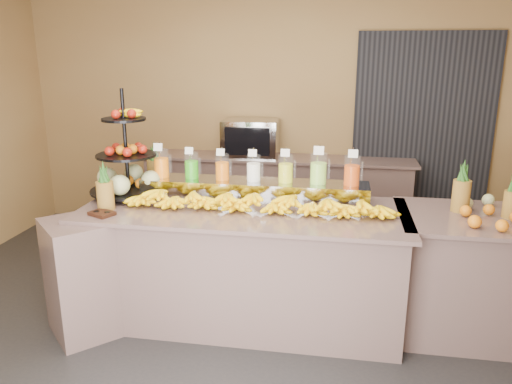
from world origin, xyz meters
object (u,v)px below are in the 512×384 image
(pitcher_tray, at_px, (254,190))
(right_fruit_pile, at_px, (486,208))
(condiment_caddy, at_px, (102,213))
(fruit_stand, at_px, (132,169))
(oven_warmer, at_px, (251,138))
(banana_heap, at_px, (258,200))

(pitcher_tray, distance_m, right_fruit_pile, 1.75)
(condiment_caddy, height_order, right_fruit_pile, right_fruit_pile)
(fruit_stand, height_order, right_fruit_pile, fruit_stand)
(fruit_stand, xyz_separation_m, right_fruit_pile, (2.74, -0.13, -0.15))
(fruit_stand, bearing_deg, oven_warmer, 51.45)
(fruit_stand, bearing_deg, banana_heap, -28.77)
(condiment_caddy, bearing_deg, pitcher_tray, 30.70)
(pitcher_tray, height_order, condiment_caddy, pitcher_tray)
(condiment_caddy, xyz_separation_m, oven_warmer, (0.70, 2.28, 0.19))
(oven_warmer, bearing_deg, fruit_stand, -112.15)
(pitcher_tray, distance_m, oven_warmer, 1.71)
(pitcher_tray, relative_size, condiment_caddy, 10.67)
(banana_heap, distance_m, fruit_stand, 1.12)
(right_fruit_pile, height_order, oven_warmer, oven_warmer)
(pitcher_tray, height_order, fruit_stand, fruit_stand)
(pitcher_tray, relative_size, fruit_stand, 2.10)
(right_fruit_pile, distance_m, oven_warmer, 2.80)
(oven_warmer, bearing_deg, condiment_caddy, -108.15)
(oven_warmer, bearing_deg, right_fruit_pile, -43.45)
(condiment_caddy, xyz_separation_m, right_fruit_pile, (2.77, 0.40, 0.06))
(pitcher_tray, bearing_deg, oven_warmer, 101.03)
(pitcher_tray, bearing_deg, condiment_caddy, -149.30)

